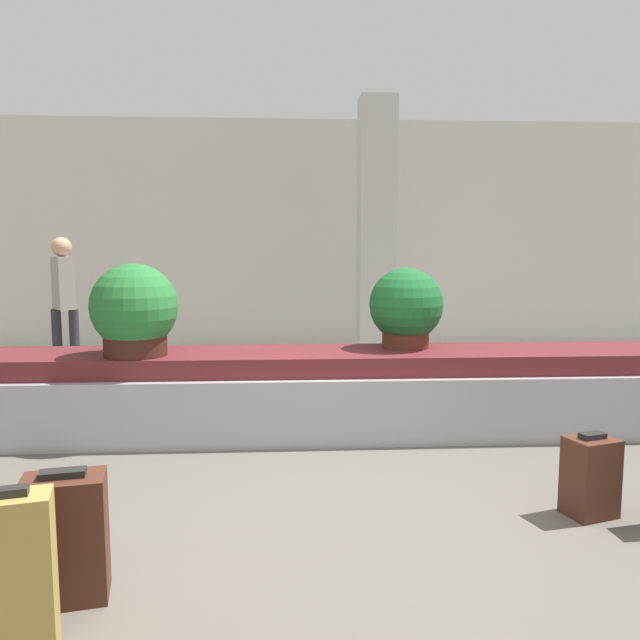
{
  "coord_description": "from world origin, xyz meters",
  "views": [
    {
      "loc": [
        -0.28,
        -3.29,
        1.49
      ],
      "look_at": [
        0.0,
        1.62,
        0.91
      ],
      "focal_mm": 35.0,
      "sensor_mm": 36.0,
      "label": 1
    }
  ],
  "objects_px": {
    "pillar": "(376,237)",
    "potted_plant_0": "(406,308)",
    "suitcase_3": "(66,538)",
    "suitcase_4": "(6,582)",
    "traveler_0": "(64,294)",
    "potted_plant_1": "(134,312)",
    "suitcase_2": "(590,476)"
  },
  "relations": [
    {
      "from": "pillar",
      "to": "potted_plant_0",
      "type": "xyz_separation_m",
      "value": [
        -0.09,
        -2.3,
        -0.61
      ]
    },
    {
      "from": "suitcase_3",
      "to": "suitcase_4",
      "type": "height_order",
      "value": "suitcase_4"
    },
    {
      "from": "potted_plant_0",
      "to": "traveler_0",
      "type": "distance_m",
      "value": 4.25
    },
    {
      "from": "traveler_0",
      "to": "potted_plant_1",
      "type": "bearing_deg",
      "value": 173.92
    },
    {
      "from": "suitcase_3",
      "to": "suitcase_4",
      "type": "xyz_separation_m",
      "value": [
        -0.05,
        -0.43,
        0.05
      ]
    },
    {
      "from": "suitcase_2",
      "to": "suitcase_3",
      "type": "distance_m",
      "value": 2.7
    },
    {
      "from": "potted_plant_0",
      "to": "traveler_0",
      "type": "bearing_deg",
      "value": 146.78
    },
    {
      "from": "pillar",
      "to": "potted_plant_0",
      "type": "distance_m",
      "value": 2.38
    },
    {
      "from": "potted_plant_0",
      "to": "pillar",
      "type": "bearing_deg",
      "value": 87.8
    },
    {
      "from": "pillar",
      "to": "traveler_0",
      "type": "distance_m",
      "value": 3.7
    },
    {
      "from": "suitcase_3",
      "to": "suitcase_4",
      "type": "relative_size",
      "value": 0.86
    },
    {
      "from": "potted_plant_0",
      "to": "suitcase_4",
      "type": "bearing_deg",
      "value": -124.12
    },
    {
      "from": "pillar",
      "to": "potted_plant_1",
      "type": "relative_size",
      "value": 4.53
    },
    {
      "from": "traveler_0",
      "to": "suitcase_2",
      "type": "bearing_deg",
      "value": -169.05
    },
    {
      "from": "pillar",
      "to": "suitcase_4",
      "type": "height_order",
      "value": "pillar"
    },
    {
      "from": "suitcase_3",
      "to": "potted_plant_0",
      "type": "height_order",
      "value": "potted_plant_0"
    },
    {
      "from": "potted_plant_0",
      "to": "potted_plant_1",
      "type": "distance_m",
      "value": 2.15
    },
    {
      "from": "suitcase_4",
      "to": "potted_plant_0",
      "type": "xyz_separation_m",
      "value": [
        1.98,
        2.92,
        0.67
      ]
    },
    {
      "from": "suitcase_2",
      "to": "suitcase_4",
      "type": "height_order",
      "value": "suitcase_4"
    },
    {
      "from": "traveler_0",
      "to": "suitcase_3",
      "type": "bearing_deg",
      "value": 163.9
    },
    {
      "from": "pillar",
      "to": "suitcase_3",
      "type": "bearing_deg",
      "value": -112.83
    },
    {
      "from": "potted_plant_0",
      "to": "potted_plant_1",
      "type": "relative_size",
      "value": 0.94
    },
    {
      "from": "pillar",
      "to": "traveler_0",
      "type": "height_order",
      "value": "pillar"
    },
    {
      "from": "pillar",
      "to": "suitcase_2",
      "type": "xyz_separation_m",
      "value": [
        0.6,
        -4.1,
        -1.38
      ]
    },
    {
      "from": "potted_plant_0",
      "to": "potted_plant_1",
      "type": "bearing_deg",
      "value": -173.13
    },
    {
      "from": "potted_plant_0",
      "to": "traveler_0",
      "type": "height_order",
      "value": "traveler_0"
    },
    {
      "from": "suitcase_4",
      "to": "traveler_0",
      "type": "xyz_separation_m",
      "value": [
        -1.58,
        5.25,
        0.63
      ]
    },
    {
      "from": "suitcase_2",
      "to": "pillar",
      "type": "bearing_deg",
      "value": 81.01
    },
    {
      "from": "suitcase_3",
      "to": "suitcase_2",
      "type": "bearing_deg",
      "value": 3.46
    },
    {
      "from": "suitcase_2",
      "to": "potted_plant_0",
      "type": "distance_m",
      "value": 2.08
    },
    {
      "from": "traveler_0",
      "to": "pillar",
      "type": "bearing_deg",
      "value": -125.3
    },
    {
      "from": "potted_plant_1",
      "to": "traveler_0",
      "type": "bearing_deg",
      "value": 118.71
    }
  ]
}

